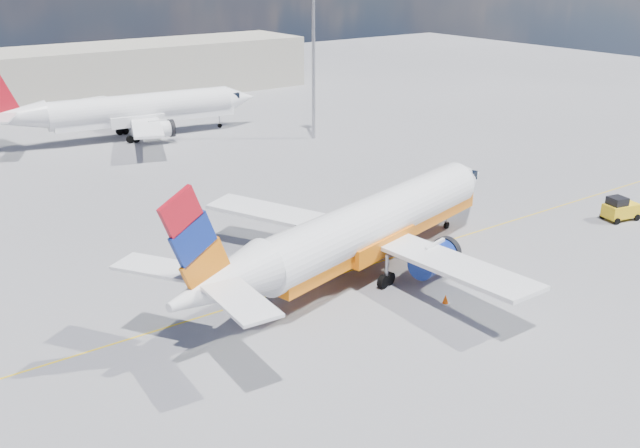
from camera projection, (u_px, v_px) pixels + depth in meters
ground at (391, 282)px, 48.11m from camera, size 240.00×240.00×0.00m
taxi_line at (363, 267)px, 50.38m from camera, size 70.00×0.15×0.01m
terminal_main at (85, 75)px, 106.29m from camera, size 70.00×14.00×8.00m
main_jet at (366, 227)px, 48.37m from camera, size 33.47×25.58×10.11m
second_jet at (133, 110)px, 85.02m from camera, size 32.99×25.94×10.00m
gse_tug at (620, 209)px, 59.07m from camera, size 3.12×2.30×2.04m
traffic_cone at (445, 299)px, 44.95m from camera, size 0.45×0.45×0.63m
floodlight_mast at (313, 44)px, 82.04m from camera, size 1.36×1.36×18.61m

